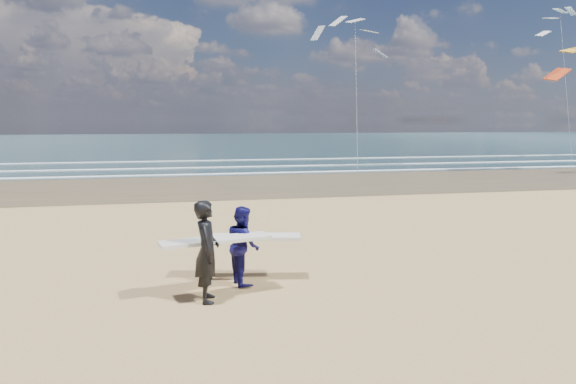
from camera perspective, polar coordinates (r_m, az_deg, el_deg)
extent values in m
cube|color=brown|center=(34.39, 23.05, 1.59)|extent=(220.00, 12.00, 0.01)
cube|color=#1A3439|center=(84.40, 1.59, 5.65)|extent=(220.00, 100.00, 0.02)
cube|color=white|center=(38.40, 18.98, 2.46)|extent=(220.00, 0.50, 0.05)
cube|color=white|center=(42.48, 15.74, 3.09)|extent=(220.00, 0.50, 0.05)
cube|color=white|center=(48.32, 12.17, 3.77)|extent=(220.00, 0.50, 0.05)
imported|color=black|center=(9.95, -9.01, -6.53)|extent=(0.50, 0.74, 1.97)
cube|color=silver|center=(10.27, -8.01, -5.30)|extent=(2.26, 0.99, 0.07)
imported|color=#0F0D4D|center=(10.95, -5.02, -5.91)|extent=(0.78, 0.92, 1.67)
cube|color=silver|center=(11.30, -4.23, -4.99)|extent=(2.26, 0.90, 0.07)
cube|color=slate|center=(35.01, 7.76, 2.33)|extent=(0.12, 0.12, 0.10)
cube|color=slate|center=(50.72, 29.01, 3.14)|extent=(0.12, 0.12, 0.10)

